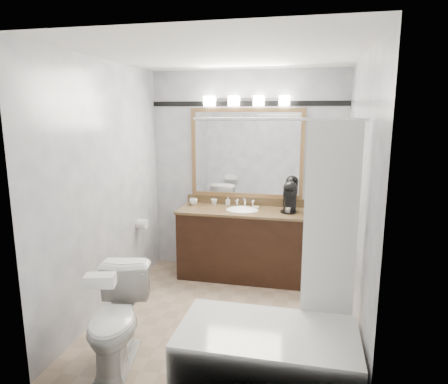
% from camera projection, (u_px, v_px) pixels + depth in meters
% --- Properties ---
extents(room, '(2.42, 2.62, 2.52)m').
position_uv_depth(room, '(224.00, 194.00, 3.73)').
color(room, tan).
rests_on(room, ground).
extents(vanity, '(1.53, 0.58, 0.97)m').
position_uv_depth(vanity, '(242.00, 242.00, 4.87)').
color(vanity, black).
rests_on(vanity, ground).
extents(mirror, '(1.40, 0.04, 1.10)m').
position_uv_depth(mirror, '(246.00, 153.00, 4.91)').
color(mirror, '#976F44').
rests_on(mirror, room).
extents(vanity_light_bar, '(1.02, 0.14, 0.12)m').
position_uv_depth(vanity_light_bar, '(246.00, 101.00, 4.73)').
color(vanity_light_bar, silver).
rests_on(vanity_light_bar, room).
extents(accent_stripe, '(2.40, 0.01, 0.06)m').
position_uv_depth(accent_stripe, '(247.00, 104.00, 4.80)').
color(accent_stripe, black).
rests_on(accent_stripe, room).
extents(bathtub, '(1.30, 0.75, 1.96)m').
position_uv_depth(bathtub, '(270.00, 349.00, 2.95)').
color(bathtub, white).
rests_on(bathtub, ground).
extents(tp_roll, '(0.11, 0.12, 0.12)m').
position_uv_depth(tp_roll, '(142.00, 224.00, 4.72)').
color(tp_roll, white).
rests_on(tp_roll, room).
extents(toilet, '(0.56, 0.81, 0.76)m').
position_uv_depth(toilet, '(117.00, 319.00, 3.18)').
color(toilet, white).
rests_on(toilet, ground).
extents(tissue_box, '(0.24, 0.17, 0.09)m').
position_uv_depth(tissue_box, '(100.00, 280.00, 2.89)').
color(tissue_box, white).
rests_on(tissue_box, toilet).
extents(coffee_maker, '(0.19, 0.24, 0.36)m').
position_uv_depth(coffee_maker, '(290.00, 196.00, 4.66)').
color(coffee_maker, black).
rests_on(coffee_maker, vanity).
extents(cup_left, '(0.12, 0.12, 0.08)m').
position_uv_depth(cup_left, '(193.00, 202.00, 5.04)').
color(cup_left, white).
rests_on(cup_left, vanity).
extents(cup_right, '(0.10, 0.10, 0.07)m').
position_uv_depth(cup_right, '(214.00, 202.00, 5.04)').
color(cup_right, white).
rests_on(cup_right, vanity).
extents(soap_bottle_a, '(0.05, 0.05, 0.10)m').
position_uv_depth(soap_bottle_a, '(228.00, 201.00, 5.02)').
color(soap_bottle_a, white).
rests_on(soap_bottle_a, vanity).
extents(soap_bar, '(0.08, 0.05, 0.02)m').
position_uv_depth(soap_bar, '(256.00, 207.00, 4.86)').
color(soap_bar, beige).
rests_on(soap_bar, vanity).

